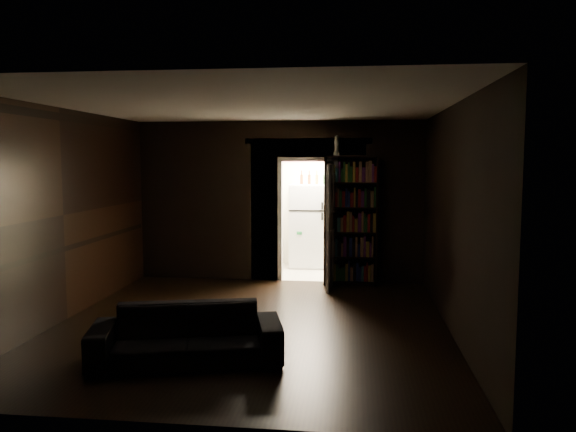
% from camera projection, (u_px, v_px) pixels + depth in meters
% --- Properties ---
extents(ground, '(5.50, 5.50, 0.00)m').
position_uv_depth(ground, '(251.00, 325.00, 7.23)').
color(ground, black).
rests_on(ground, ground).
extents(room_walls, '(5.02, 5.61, 2.84)m').
position_uv_depth(room_walls, '(263.00, 191.00, 8.12)').
color(room_walls, black).
rests_on(room_walls, ground).
extents(kitchen_alcove, '(2.20, 1.80, 2.60)m').
position_uv_depth(kitchen_alcove, '(312.00, 207.00, 10.87)').
color(kitchen_alcove, '#B5B09E').
rests_on(kitchen_alcove, ground).
extents(sofa, '(2.13, 1.31, 0.76)m').
position_uv_depth(sofa, '(187.00, 326.00, 5.91)').
color(sofa, black).
rests_on(sofa, ground).
extents(bookshelf, '(0.96, 0.59, 2.20)m').
position_uv_depth(bookshelf, '(351.00, 220.00, 9.53)').
color(bookshelf, black).
rests_on(bookshelf, ground).
extents(refrigerator, '(0.95, 0.92, 1.65)m').
position_uv_depth(refrigerator, '(309.00, 226.00, 11.16)').
color(refrigerator, white).
rests_on(refrigerator, ground).
extents(door, '(0.13, 0.85, 2.05)m').
position_uv_depth(door, '(331.00, 226.00, 9.30)').
color(door, white).
rests_on(door, ground).
extents(figurine, '(0.14, 0.14, 0.33)m').
position_uv_depth(figurine, '(337.00, 146.00, 9.43)').
color(figurine, silver).
rests_on(figurine, bookshelf).
extents(bottles, '(0.68, 0.17, 0.27)m').
position_uv_depth(bottles, '(313.00, 177.00, 10.98)').
color(bottles, black).
rests_on(bottles, refrigerator).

